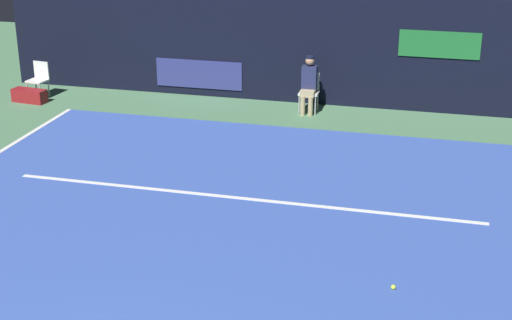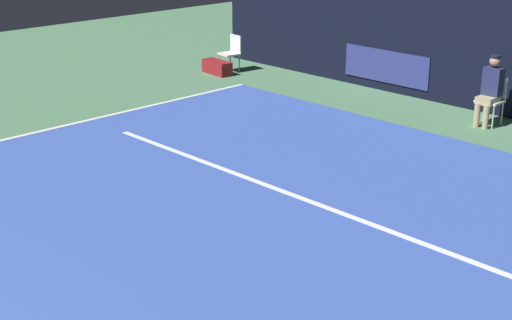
# 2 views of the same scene
# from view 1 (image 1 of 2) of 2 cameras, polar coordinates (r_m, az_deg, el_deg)

# --- Properties ---
(ground_plane) EXTENTS (30.94, 30.94, 0.00)m
(ground_plane) POSITION_cam_1_polar(r_m,az_deg,el_deg) (11.30, -4.17, -7.15)
(ground_plane) COLOR #4C7A56
(court_surface) EXTENTS (10.58, 12.21, 0.01)m
(court_surface) POSITION_cam_1_polar(r_m,az_deg,el_deg) (11.30, -4.17, -7.13)
(court_surface) COLOR #3856B2
(court_surface) RESTS_ON ground
(line_service) EXTENTS (8.25, 0.10, 0.01)m
(line_service) POSITION_cam_1_polar(r_m,az_deg,el_deg) (13.13, -1.24, -2.85)
(line_service) COLOR white
(line_service) RESTS_ON court_surface
(back_wall) EXTENTS (15.21, 0.33, 2.60)m
(back_wall) POSITION_cam_1_polar(r_m,az_deg,el_deg) (18.33, 3.82, 8.26)
(back_wall) COLOR black
(back_wall) RESTS_ON ground
(line_judge_on_chair) EXTENTS (0.45, 0.54, 1.32)m
(line_judge_on_chair) POSITION_cam_1_polar(r_m,az_deg,el_deg) (17.61, 3.95, 5.68)
(line_judge_on_chair) COLOR white
(line_judge_on_chair) RESTS_ON ground
(courtside_chair_near) EXTENTS (0.49, 0.47, 0.88)m
(courtside_chair_near) POSITION_cam_1_polar(r_m,az_deg,el_deg) (19.56, -15.87, 5.93)
(courtside_chair_near) COLOR white
(courtside_chair_near) RESTS_ON ground
(tennis_ball) EXTENTS (0.07, 0.07, 0.07)m
(tennis_ball) POSITION_cam_1_polar(r_m,az_deg,el_deg) (10.57, 10.19, -9.31)
(tennis_ball) COLOR #CCE033
(tennis_ball) RESTS_ON court_surface
(equipment_bag) EXTENTS (0.87, 0.41, 0.32)m
(equipment_bag) POSITION_cam_1_polar(r_m,az_deg,el_deg) (19.32, -16.52, 4.62)
(equipment_bag) COLOR maroon
(equipment_bag) RESTS_ON ground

